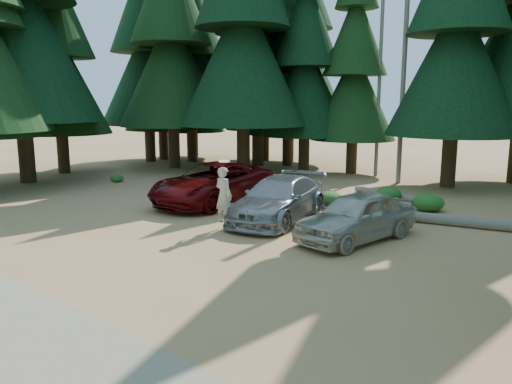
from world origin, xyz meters
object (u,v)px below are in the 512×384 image
(frisbee_player, at_px, (224,195))
(red_pickup, at_px, (214,183))
(log_right, at_px, (429,218))
(log_mid, at_px, (385,194))
(log_left, at_px, (231,178))
(silver_minivan_center, at_px, (279,199))
(silver_minivan_right, at_px, (357,216))

(frisbee_player, bearing_deg, red_pickup, -37.64)
(red_pickup, xyz_separation_m, log_right, (8.22, 2.23, -0.65))
(log_right, bearing_deg, log_mid, 120.40)
(log_left, relative_size, log_right, 0.81)
(frisbee_player, bearing_deg, log_mid, -97.14)
(silver_minivan_center, relative_size, log_mid, 1.54)
(red_pickup, bearing_deg, silver_minivan_center, -15.56)
(silver_minivan_center, bearing_deg, log_right, 21.28)
(frisbee_player, xyz_separation_m, log_left, (-6.66, 7.72, -1.00))
(silver_minivan_center, distance_m, silver_minivan_right, 3.44)
(silver_minivan_right, height_order, log_left, silver_minivan_right)
(log_left, distance_m, log_mid, 8.40)
(silver_minivan_center, bearing_deg, log_left, 130.21)
(log_mid, height_order, log_right, log_right)
(red_pickup, xyz_separation_m, silver_minivan_right, (7.26, -1.26, -0.09))
(silver_minivan_center, distance_m, log_left, 9.13)
(silver_minivan_right, relative_size, frisbee_player, 2.11)
(log_right, bearing_deg, red_pickup, -177.37)
(red_pickup, xyz_separation_m, silver_minivan_center, (3.87, -0.69, -0.08))
(log_left, bearing_deg, log_mid, 14.02)
(silver_minivan_right, distance_m, frisbee_player, 4.33)
(frisbee_player, height_order, log_left, frisbee_player)
(silver_minivan_right, relative_size, log_right, 0.76)
(log_left, bearing_deg, log_right, -4.78)
(frisbee_player, distance_m, log_mid, 8.86)
(silver_minivan_center, bearing_deg, silver_minivan_right, -22.17)
(red_pickup, height_order, log_mid, red_pickup)
(silver_minivan_right, xyz_separation_m, frisbee_player, (-3.99, -1.64, 0.43))
(red_pickup, xyz_separation_m, frisbee_player, (3.27, -2.90, 0.33))
(silver_minivan_center, xyz_separation_m, log_left, (-7.26, 5.51, -0.59))
(silver_minivan_right, relative_size, log_left, 0.94)
(red_pickup, height_order, silver_minivan_center, red_pickup)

